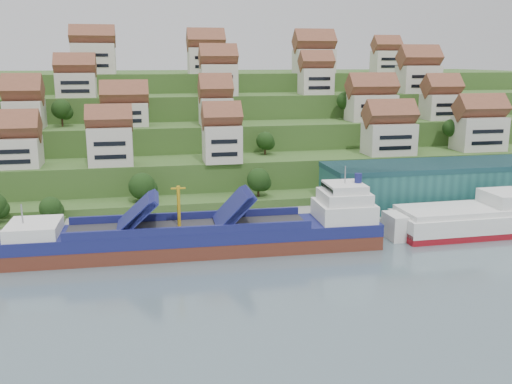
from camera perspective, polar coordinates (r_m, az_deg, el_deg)
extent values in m
plane|color=slate|center=(109.67, -0.89, -5.82)|extent=(300.00, 300.00, 0.00)
cube|color=gray|center=(128.06, 6.68, -2.59)|extent=(180.00, 14.00, 2.20)
cube|color=#2D4C1E|center=(191.86, -5.69, 3.00)|extent=(260.00, 128.00, 4.00)
cube|color=#2D4C1E|center=(196.19, -5.87, 4.26)|extent=(260.00, 118.00, 11.00)
cube|color=#2D4C1E|center=(203.57, -6.13, 5.57)|extent=(260.00, 102.00, 18.00)
cube|color=#2D4C1E|center=(211.06, -6.36, 6.79)|extent=(260.00, 86.00, 25.00)
cube|color=#2D4C1E|center=(219.68, -6.61, 7.82)|extent=(260.00, 68.00, 31.00)
cube|color=beige|center=(144.60, -22.95, 3.68)|extent=(11.47, 8.57, 6.87)
cube|color=beige|center=(139.70, -14.34, 4.46)|extent=(10.26, 7.03, 9.04)
cube|color=beige|center=(139.75, -3.41, 4.84)|extent=(8.98, 7.62, 8.98)
cube|color=beige|center=(155.10, 13.14, 5.20)|extent=(12.65, 8.26, 8.19)
cube|color=beige|center=(169.70, 21.39, 5.47)|extent=(13.17, 8.31, 9.16)
cube|color=beige|center=(160.26, -22.10, 7.18)|extent=(9.31, 8.98, 7.24)
cube|color=beige|center=(158.78, -12.94, 7.57)|extent=(12.12, 7.90, 6.20)
cube|color=beige|center=(157.14, -4.04, 8.03)|extent=(8.51, 8.56, 7.39)
cube|color=beige|center=(171.16, 11.43, 8.26)|extent=(13.56, 8.18, 7.56)
cube|color=beige|center=(180.70, 17.97, 8.10)|extent=(10.26, 8.04, 7.40)
cube|color=beige|center=(172.98, -17.53, 10.17)|extent=(10.95, 7.30, 6.82)
cube|color=beige|center=(172.35, -3.77, 11.11)|extent=(10.60, 7.79, 9.12)
cube|color=beige|center=(179.19, 6.01, 10.94)|extent=(9.70, 7.14, 7.84)
cube|color=beige|center=(192.53, 15.90, 10.78)|extent=(12.38, 8.47, 8.59)
cube|color=beige|center=(191.31, -15.92, 12.69)|extent=(13.28, 7.51, 9.42)
cube|color=beige|center=(190.44, -5.01, 12.94)|extent=(11.57, 8.15, 8.17)
cube|color=beige|center=(198.40, 5.80, 12.88)|extent=(13.04, 8.73, 7.79)
cube|color=beige|center=(212.88, 12.85, 12.60)|extent=(9.35, 7.05, 7.45)
ellipsoid|color=#1B3A13|center=(133.70, 0.24, 1.23)|extent=(5.50, 5.50, 5.50)
ellipsoid|color=#1B3A13|center=(131.22, -11.32, 0.58)|extent=(6.09, 6.09, 6.09)
ellipsoid|color=#1B3A13|center=(163.49, 14.93, 5.46)|extent=(5.51, 5.51, 5.51)
ellipsoid|color=#1B3A13|center=(169.44, 18.93, 6.08)|extent=(4.94, 4.94, 4.94)
ellipsoid|color=#1B3A13|center=(150.58, 0.91, 5.15)|extent=(4.77, 4.77, 4.77)
ellipsoid|color=#1B3A13|center=(173.06, 8.96, 9.01)|extent=(5.40, 5.40, 5.40)
ellipsoid|color=#1B3A13|center=(165.25, -23.29, 7.16)|extent=(5.93, 5.93, 5.93)
ellipsoid|color=#1B3A13|center=(161.66, -18.89, 7.86)|extent=(5.27, 5.27, 5.27)
ellipsoid|color=#1B3A13|center=(176.87, -3.74, 11.60)|extent=(6.67, 6.67, 6.67)
ellipsoid|color=#1B3A13|center=(186.51, 5.97, 11.38)|extent=(5.20, 5.20, 5.20)
ellipsoid|color=#1B3A13|center=(184.43, 5.88, 10.91)|extent=(4.81, 4.81, 4.81)
ellipsoid|color=#1B3A13|center=(126.04, -19.85, -1.50)|extent=(4.68, 4.68, 4.68)
cube|color=#205855|center=(141.49, 18.90, 0.84)|extent=(60.00, 15.00, 10.00)
cylinder|color=gray|center=(121.56, 6.58, -0.96)|extent=(0.16, 0.16, 8.00)
cube|color=maroon|center=(120.92, 6.89, 0.71)|extent=(1.20, 0.05, 0.80)
cube|color=#5F2A1D|center=(109.09, -5.72, -5.44)|extent=(69.75, 12.61, 4.45)
cube|color=navy|center=(108.22, -5.76, -4.02)|extent=(69.76, 12.72, 2.32)
cube|color=white|center=(109.61, -21.32, -3.44)|extent=(9.19, 10.40, 2.32)
cube|color=#262628|center=(107.78, -6.72, -3.47)|extent=(44.77, 10.32, 0.27)
cube|color=navy|center=(106.91, -12.01, -2.13)|extent=(6.94, 10.02, 6.16)
cube|color=navy|center=(107.67, -2.50, -1.74)|extent=(6.61, 10.01, 6.51)
cylinder|color=gold|center=(106.66, -7.73, -1.50)|extent=(0.64, 0.64, 8.02)
cube|color=white|center=(112.98, 8.78, -1.87)|extent=(10.97, 10.45, 3.56)
cube|color=white|center=(112.28, 8.83, -0.46)|extent=(9.16, 9.33, 2.23)
cube|color=white|center=(111.85, 8.87, 0.47)|extent=(7.35, 8.21, 1.60)
cylinder|color=navy|center=(112.38, 10.19, 1.36)|extent=(1.46, 1.46, 1.96)
cube|color=maroon|center=(127.95, 20.60, -3.60)|extent=(32.21, 12.17, 2.78)
cube|color=white|center=(127.32, 20.68, -2.58)|extent=(32.22, 12.28, 3.42)
cube|color=white|center=(126.79, 20.76, -1.65)|extent=(30.60, 10.97, 1.28)
cube|color=white|center=(130.87, 23.77, -0.65)|extent=(8.67, 9.51, 3.21)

